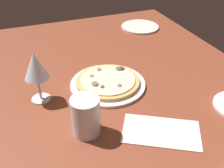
# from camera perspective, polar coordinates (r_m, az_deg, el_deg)

# --- Properties ---
(dining_table) EXTENTS (1.50, 1.10, 0.04)m
(dining_table) POSITION_cam_1_polar(r_m,az_deg,el_deg) (0.89, 0.87, -3.98)
(dining_table) COLOR brown
(dining_table) RESTS_ON ground
(pizza_main) EXTENTS (0.26, 0.26, 0.03)m
(pizza_main) POSITION_cam_1_polar(r_m,az_deg,el_deg) (0.93, -0.83, 0.33)
(pizza_main) COLOR white
(pizza_main) RESTS_ON dining_table
(wine_glass_near) EXTENTS (0.08, 0.08, 0.17)m
(wine_glass_near) POSITION_cam_1_polar(r_m,az_deg,el_deg) (0.84, -16.07, 3.45)
(wine_glass_near) COLOR silver
(wine_glass_near) RESTS_ON dining_table
(water_glass) EXTENTS (0.08, 0.08, 0.11)m
(water_glass) POSITION_cam_1_polar(r_m,az_deg,el_deg) (0.73, -5.62, -7.27)
(water_glass) COLOR silver
(water_glass) RESTS_ON dining_table
(side_plate) EXTENTS (0.19, 0.19, 0.01)m
(side_plate) POSITION_cam_1_polar(r_m,az_deg,el_deg) (1.42, 6.01, 12.08)
(side_plate) COLOR silver
(side_plate) RESTS_ON dining_table
(paper_menu) EXTENTS (0.21, 0.25, 0.00)m
(paper_menu) POSITION_cam_1_polar(r_m,az_deg,el_deg) (0.77, 10.48, -10.00)
(paper_menu) COLOR silver
(paper_menu) RESTS_ON dining_table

